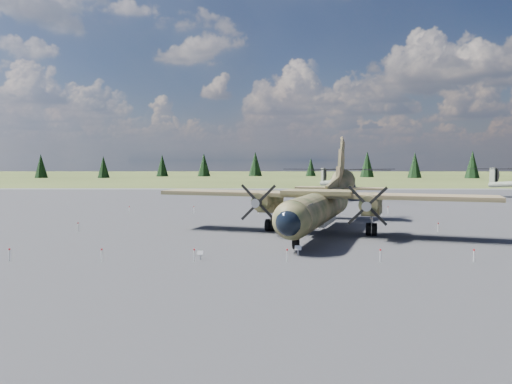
{
  "coord_description": "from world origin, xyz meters",
  "views": [
    {
      "loc": [
        0.29,
        -45.32,
        6.55
      ],
      "look_at": [
        -0.16,
        2.0,
        3.54
      ],
      "focal_mm": 35.0,
      "sensor_mm": 36.0,
      "label": 1
    }
  ],
  "objects": [
    {
      "name": "transport_plane",
      "position": [
        5.74,
        -0.29,
        2.8
      ],
      "size": [
        29.13,
        25.96,
        9.76
      ],
      "rotation": [
        0.0,
        0.0,
        -0.31
      ],
      "color": "#343D21",
      "rests_on": "ground"
    },
    {
      "name": "info_placard_left",
      "position": [
        -3.7,
        -12.83,
        0.4
      ],
      "size": [
        0.38,
        0.16,
        0.6
      ],
      "rotation": [
        0.0,
        0.0,
        0.01
      ],
      "color": "gray",
      "rests_on": "ground"
    },
    {
      "name": "apron",
      "position": [
        0.0,
        10.0,
        0.0
      ],
      "size": [
        120.0,
        120.0,
        0.04
      ],
      "primitive_type": "cube",
      "color": "slate",
      "rests_on": "ground"
    },
    {
      "name": "treeline",
      "position": [
        1.48,
        -3.71,
        4.75
      ],
      "size": [
        334.85,
        333.04,
        10.79
      ],
      "color": "black",
      "rests_on": "ground"
    },
    {
      "name": "ground",
      "position": [
        0.0,
        0.0,
        0.0
      ],
      "size": [
        500.0,
        500.0,
        0.0
      ],
      "primitive_type": "plane",
      "color": "#57632C",
      "rests_on": "ground"
    },
    {
      "name": "helicopter_near",
      "position": [
        13.91,
        39.33,
        3.66
      ],
      "size": [
        22.91,
        25.22,
        5.17
      ],
      "rotation": [
        0.0,
        0.0,
        0.14
      ],
      "color": "gray",
      "rests_on": "ground"
    },
    {
      "name": "info_placard_right",
      "position": [
        2.85,
        -11.45,
        0.48
      ],
      "size": [
        0.48,
        0.27,
        0.72
      ],
      "rotation": [
        0.0,
        0.0,
        -0.18
      ],
      "color": "gray",
      "rests_on": "ground"
    },
    {
      "name": "barrier_fence",
      "position": [
        -0.46,
        -0.08,
        0.51
      ],
      "size": [
        33.12,
        29.62,
        0.85
      ],
      "color": "silver",
      "rests_on": "ground"
    }
  ]
}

